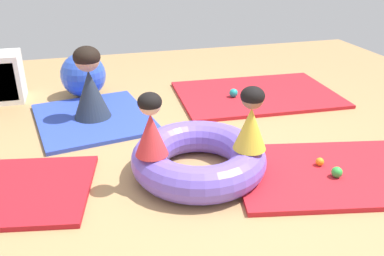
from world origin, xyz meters
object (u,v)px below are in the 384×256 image
at_px(child_in_red, 151,125).
at_px(play_ball_orange, 320,162).
at_px(play_ball_green, 337,172).
at_px(storage_cube, 2,78).
at_px(exercise_ball_large, 83,75).
at_px(inflatable_cushion, 199,158).
at_px(child_in_yellow, 251,119).
at_px(adult_seated, 90,84).
at_px(play_ball_teal, 234,93).

relative_size(child_in_red, play_ball_orange, 7.08).
relative_size(play_ball_orange, play_ball_green, 0.79).
bearing_deg(storage_cube, play_ball_green, -43.23).
xyz_separation_m(child_in_red, exercise_ball_large, (-0.44, 2.19, -0.25)).
height_order(play_ball_green, storage_cube, storage_cube).
xyz_separation_m(inflatable_cushion, child_in_red, (-0.39, -0.09, 0.38)).
distance_m(child_in_red, exercise_ball_large, 2.25).
bearing_deg(play_ball_green, child_in_yellow, 162.62).
distance_m(inflatable_cushion, adult_seated, 1.56).
height_order(exercise_ball_large, storage_cube, storage_cube).
xyz_separation_m(play_ball_orange, play_ball_teal, (-0.12, 1.70, 0.02)).
bearing_deg(child_in_yellow, adult_seated, 109.10).
bearing_deg(adult_seated, storage_cube, -51.18).
distance_m(child_in_yellow, play_ball_orange, 0.78).
bearing_deg(play_ball_teal, play_ball_orange, -85.90).
distance_m(inflatable_cushion, child_in_yellow, 0.55).
bearing_deg(adult_seated, exercise_ball_large, -95.63).
distance_m(adult_seated, play_ball_green, 2.51).
bearing_deg(child_in_yellow, play_ball_orange, -18.32).
relative_size(child_in_red, child_in_yellow, 0.98).
xyz_separation_m(inflatable_cushion, child_in_yellow, (0.35, -0.19, 0.38)).
bearing_deg(child_in_yellow, storage_cube, 114.05).
height_order(child_in_red, play_ball_green, child_in_red).
relative_size(inflatable_cushion, play_ball_teal, 10.83).
relative_size(play_ball_orange, play_ball_teal, 0.68).
relative_size(inflatable_cushion, exercise_ball_large, 2.05).
height_order(child_in_red, play_ball_teal, child_in_red).
height_order(adult_seated, exercise_ball_large, adult_seated).
distance_m(play_ball_orange, exercise_ball_large, 2.94).
height_order(child_in_red, play_ball_orange, child_in_red).
distance_m(child_in_yellow, storage_cube, 3.17).
xyz_separation_m(inflatable_cushion, play_ball_green, (1.01, -0.40, -0.06)).
xyz_separation_m(adult_seated, play_ball_green, (1.79, -1.73, -0.32)).
distance_m(inflatable_cushion, play_ball_teal, 1.73).
bearing_deg(child_in_yellow, play_ball_green, -34.60).
xyz_separation_m(child_in_red, play_ball_orange, (1.37, -0.11, -0.44)).
distance_m(child_in_yellow, adult_seated, 1.90).
distance_m(play_ball_green, exercise_ball_large, 3.11).
relative_size(child_in_red, adult_seated, 0.65).
bearing_deg(play_ball_teal, storage_cube, 165.15).
bearing_deg(play_ball_orange, storage_cube, 138.70).
relative_size(child_in_yellow, exercise_ball_large, 0.94).
distance_m(exercise_ball_large, storage_cube, 0.91).
bearing_deg(inflatable_cushion, play_ball_teal, 60.11).
xyz_separation_m(adult_seated, storage_cube, (-0.96, 0.85, -0.12)).
bearing_deg(exercise_ball_large, adult_seated, -85.90).
bearing_deg(exercise_ball_large, play_ball_orange, -51.86).
bearing_deg(child_in_yellow, child_in_red, 154.87).
bearing_deg(storage_cube, adult_seated, -41.45).
bearing_deg(exercise_ball_large, play_ball_green, -53.64).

